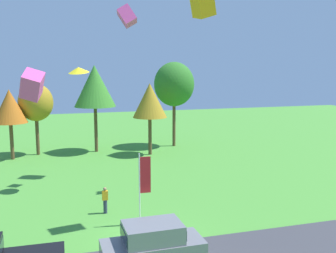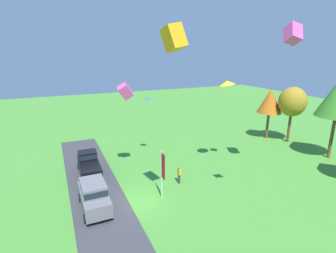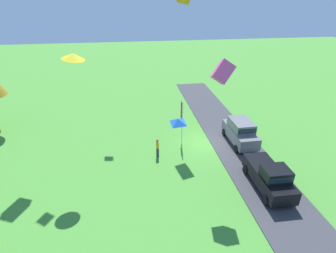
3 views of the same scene
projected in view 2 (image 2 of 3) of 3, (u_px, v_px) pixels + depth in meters
The scene contains 13 objects.
ground_plane at pixel (135, 203), 21.41m from camera, with size 120.00×120.00×0.00m, color #478E33.
pavement_strip at pixel (102, 210), 20.37m from camera, with size 36.00×4.40×0.06m, color #38383D.
car_pickup_near_entrance at pixel (89, 164), 26.18m from camera, with size 5.04×2.13×2.14m.
car_suv_by_flagpole at pixel (94, 194), 20.20m from camera, with size 4.62×2.08×2.28m.
person_on_lawn at pixel (179, 175), 24.37m from camera, with size 0.36×0.24×1.71m.
tree_center_back at pixel (270, 101), 36.05m from camera, with size 3.33×3.33×7.03m.
tree_left_of_center at pixel (292, 102), 34.47m from camera, with size 3.56×3.56×7.51m.
flag_banner at pixel (163, 169), 21.19m from camera, with size 0.71×0.08×4.32m.
kite_diamond_topmost at pixel (148, 99), 29.01m from camera, with size 0.78×0.72×0.30m, color blue.
kite_box_high_left at pixel (174, 38), 15.30m from camera, with size 0.99×0.99×1.39m, color orange.
kite_box_high_right at pixel (125, 91), 24.23m from camera, with size 0.91×0.91×1.27m, color #EA4C9E.
kite_box_mid_center at pixel (293, 34), 21.47m from camera, with size 1.03×1.03×1.45m, color #EA4C9E.
kite_delta_trailing_tail at pixel (227, 83), 25.17m from camera, with size 1.51×1.51×0.41m, color yellow.
Camera 2 is at (18.33, -5.18, 11.92)m, focal length 28.00 mm.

